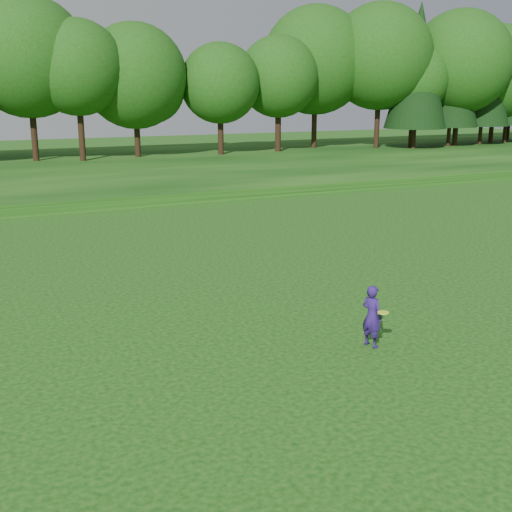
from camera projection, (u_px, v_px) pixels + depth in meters
name	position (u px, v px, depth m)	size (l,w,h in m)	color
ground	(315.00, 344.00, 14.73)	(140.00, 140.00, 0.00)	#0D3C0B
berm	(66.00, 171.00, 44.42)	(130.00, 30.00, 0.60)	#0D3C0B
walking_path	(113.00, 206.00, 32.23)	(130.00, 1.60, 0.04)	gray
treeline	(49.00, 56.00, 45.98)	(104.00, 7.00, 15.00)	#1D4610
woman	(372.00, 316.00, 14.44)	(0.48, 0.92, 1.44)	navy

